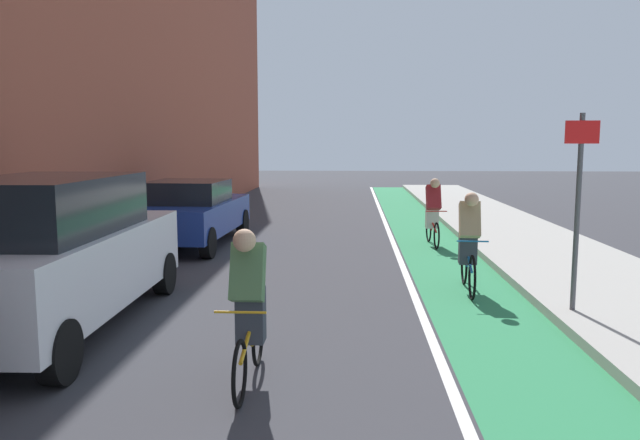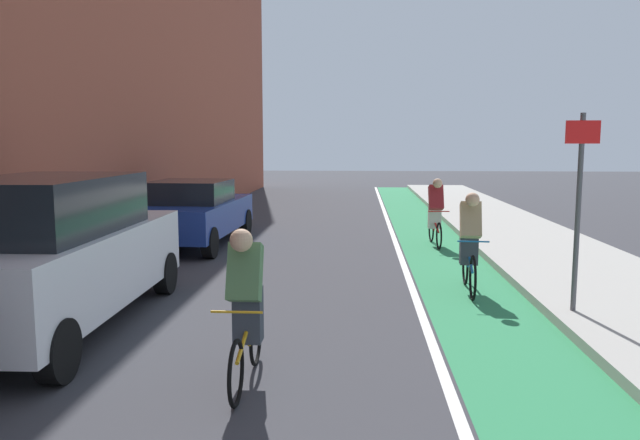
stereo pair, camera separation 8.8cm
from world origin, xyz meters
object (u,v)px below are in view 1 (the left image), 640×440
cyclist_mid (249,305)px  parked_sedan_blue (190,212)px  cyclist_trailing (469,240)px  street_sign_post (579,194)px  parked_suv_white (53,252)px  cyclist_far (433,211)px

cyclist_mid → parked_sedan_blue: bearing=108.8°
cyclist_mid → cyclist_trailing: bearing=54.0°
street_sign_post → parked_sedan_blue: bearing=139.8°
parked_suv_white → cyclist_trailing: (5.68, 2.34, -0.17)m
cyclist_mid → street_sign_post: bearing=31.2°
parked_suv_white → parked_sedan_blue: parked_suv_white is taller
parked_suv_white → cyclist_trailing: size_ratio=2.75×
parked_sedan_blue → cyclist_far: bearing=2.6°
cyclist_far → street_sign_post: 6.19m
cyclist_mid → street_sign_post: size_ratio=0.63×
parked_sedan_blue → cyclist_trailing: 7.09m
street_sign_post → cyclist_far: bearing=100.6°
cyclist_far → parked_sedan_blue: bearing=-177.4°
parked_suv_white → cyclist_far: 8.89m
cyclist_mid → cyclist_trailing: 4.91m
parked_sedan_blue → street_sign_post: size_ratio=1.72×
cyclist_trailing → cyclist_mid: bearing=-126.0°
cyclist_far → street_sign_post: (1.13, -6.02, 0.91)m
parked_sedan_blue → street_sign_post: 8.97m
cyclist_trailing → cyclist_far: size_ratio=1.05×
parked_suv_white → cyclist_trailing: bearing=22.4°
cyclist_trailing → parked_sedan_blue: bearing=143.3°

